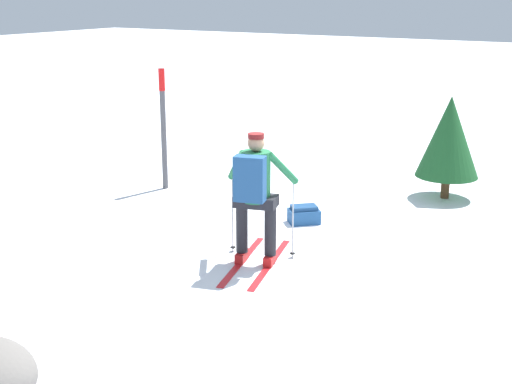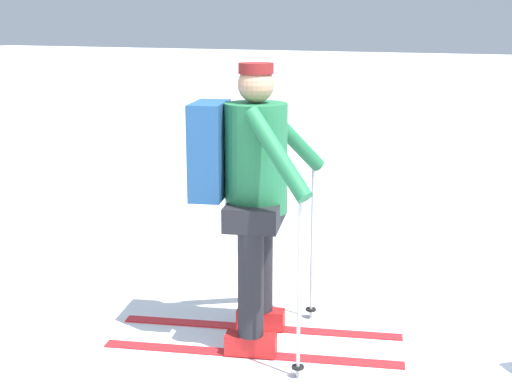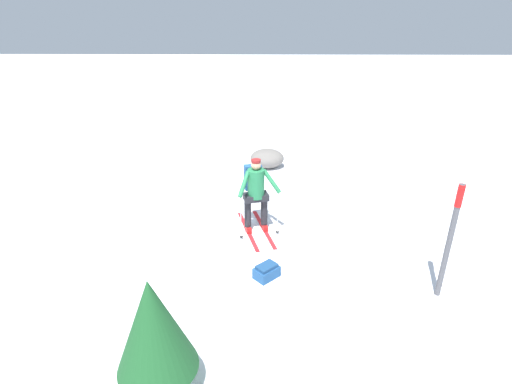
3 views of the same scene
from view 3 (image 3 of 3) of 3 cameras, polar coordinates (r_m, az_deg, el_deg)
The scene contains 6 objects.
ground_plane at distance 8.45m, azimuth -3.38°, elevation -7.83°, with size 80.00×80.00×0.00m, color white.
skier at distance 8.62m, azimuth -0.07°, elevation 0.35°, with size 1.01×1.84×1.69m.
dropped_backpack at distance 7.50m, azimuth 1.53°, elevation -11.29°, with size 0.53×0.53×0.27m.
trail_marker at distance 7.22m, azimuth 26.08°, elevation -5.45°, with size 0.11×0.11×2.09m.
rock_boulder at distance 12.55m, azimuth 1.60°, elevation 4.83°, with size 1.05×0.90×0.58m, color slate.
pine_tree at distance 5.23m, azimuth -14.48°, elevation -18.06°, with size 1.03×1.03×1.72m.
Camera 3 is at (-0.62, 7.11, 4.51)m, focal length 28.00 mm.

